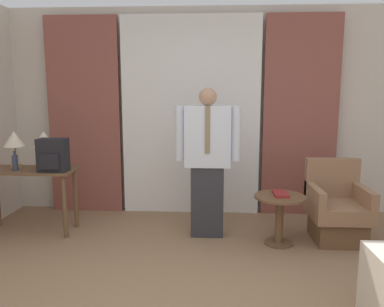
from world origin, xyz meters
TOP-DOWN VIEW (x-y plane):
  - wall_back at (0.00, 2.93)m, footprint 10.00×0.06m
  - curtain_sheer_center at (0.00, 2.80)m, footprint 1.80×0.06m
  - curtain_drape_left at (-1.42, 2.80)m, footprint 0.95×0.06m
  - curtain_drape_right at (1.42, 2.80)m, footprint 0.95×0.06m
  - desk at (-1.82, 1.96)m, footprint 1.08×0.46m
  - table_lamp_left at (-2.00, 2.05)m, footprint 0.24×0.24m
  - table_lamp_right at (-1.65, 2.05)m, footprint 0.24×0.24m
  - bottle_near_edge at (-1.90, 1.87)m, footprint 0.06×0.06m
  - backpack at (-1.46, 1.85)m, footprint 0.31×0.22m
  - person at (0.23, 1.95)m, footprint 0.72×0.24m
  - armchair at (1.65, 1.90)m, footprint 0.59×0.62m
  - side_table at (1.00, 1.73)m, footprint 0.54×0.54m
  - book at (1.00, 1.76)m, footprint 0.14×0.25m

SIDE VIEW (x-z plane):
  - armchair at x=1.65m, z-range -0.11..0.76m
  - side_table at x=1.00m, z-range 0.10..0.63m
  - book at x=1.00m, z-range 0.53..0.56m
  - desk at x=-1.82m, z-range 0.24..0.98m
  - bottle_near_edge at x=-1.90m, z-range 0.72..0.94m
  - person at x=0.23m, z-range 0.06..1.71m
  - backpack at x=-1.46m, z-range 0.74..1.10m
  - table_lamp_left at x=-2.00m, z-range 0.84..1.27m
  - table_lamp_right at x=-1.65m, z-range 0.84..1.27m
  - curtain_sheer_center at x=0.00m, z-range 0.00..2.58m
  - curtain_drape_left at x=-1.42m, z-range 0.00..2.58m
  - curtain_drape_right at x=1.42m, z-range 0.00..2.58m
  - wall_back at x=0.00m, z-range 0.00..2.70m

